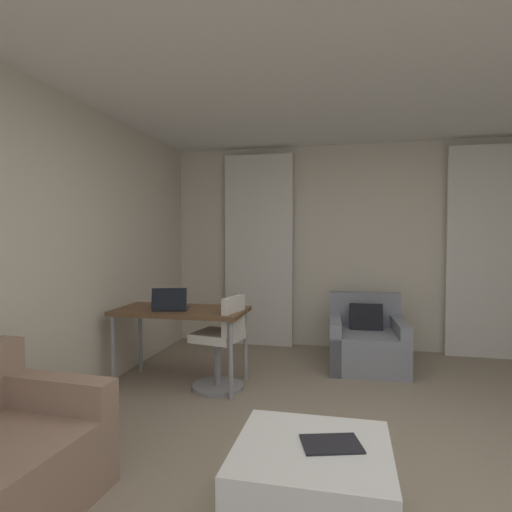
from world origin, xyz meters
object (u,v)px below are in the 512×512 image
Objects in this scene: armchair at (366,343)px; coffee_table at (312,488)px; desk_chair at (221,348)px; desk at (181,316)px; magazine_open at (331,444)px; laptop at (170,305)px.

armchair is 1.22× the size of coffee_table.
armchair is 1.71m from desk_chair.
desk is 2.31m from coffee_table.
coffee_table is 0.23m from magazine_open.
desk is 2.31m from magazine_open.
armchair is at bearing 84.42° from magazine_open.
laptop is 0.50× the size of coffee_table.
coffee_table is at bearing -97.33° from armchair.
magazine_open is at bearing -95.58° from armchair.
magazine_open is (-0.27, -2.73, 0.16)m from armchair.
laptop reaches higher than desk.
desk_chair reaches higher than coffee_table.
desk reaches higher than magazine_open.
desk is at bearing 130.68° from magazine_open.
desk is (-1.76, -0.99, 0.41)m from armchair.
desk is 0.50m from desk_chair.
magazine_open is at bearing -49.32° from desk.
desk is 1.41× the size of desk_chair.
laptop reaches higher than armchair.
magazine_open is at bearing 18.25° from coffee_table.
magazine_open is (0.09, 0.03, 0.21)m from coffee_table.
armchair reaches higher than coffee_table.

